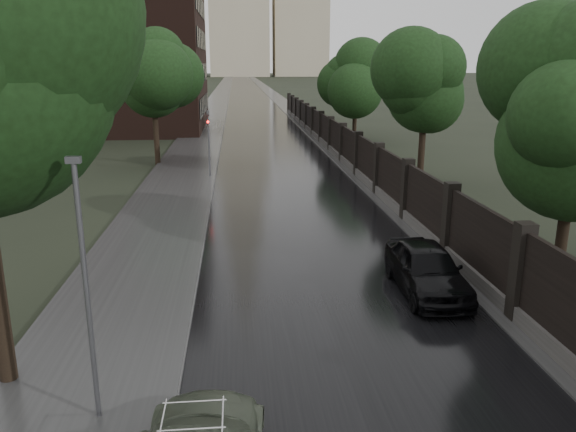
# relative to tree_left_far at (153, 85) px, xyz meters

# --- Properties ---
(road) EXTENTS (8.00, 420.00, 0.02)m
(road) POSITION_rel_tree_left_far_xyz_m (8.00, 160.00, -5.23)
(road) COLOR black
(road) RESTS_ON ground
(sidewalk_left) EXTENTS (4.00, 420.00, 0.16)m
(sidewalk_left) POSITION_rel_tree_left_far_xyz_m (2.00, 160.00, -5.16)
(sidewalk_left) COLOR #2D2D2D
(sidewalk_left) RESTS_ON ground
(verge_right) EXTENTS (3.00, 420.00, 0.08)m
(verge_right) POSITION_rel_tree_left_far_xyz_m (13.50, 160.00, -5.20)
(verge_right) COLOR #2D2D2D
(verge_right) RESTS_ON ground
(fence_right) EXTENTS (0.45, 75.72, 2.70)m
(fence_right) POSITION_rel_tree_left_far_xyz_m (12.60, 2.01, -4.23)
(fence_right) COLOR #383533
(fence_right) RESTS_ON ground
(tree_left_far) EXTENTS (4.25, 4.25, 7.39)m
(tree_left_far) POSITION_rel_tree_left_far_xyz_m (0.00, 0.00, 0.00)
(tree_left_far) COLOR black
(tree_left_far) RESTS_ON ground
(tree_right_b) EXTENTS (4.08, 4.08, 7.01)m
(tree_right_b) POSITION_rel_tree_left_far_xyz_m (15.50, -8.00, -0.29)
(tree_right_b) COLOR black
(tree_right_b) RESTS_ON ground
(tree_right_c) EXTENTS (4.08, 4.08, 7.01)m
(tree_right_c) POSITION_rel_tree_left_far_xyz_m (15.50, 10.00, -0.29)
(tree_right_c) COLOR black
(tree_right_c) RESTS_ON ground
(lamp_post) EXTENTS (0.25, 0.12, 5.11)m
(lamp_post) POSITION_rel_tree_left_far_xyz_m (2.60, -28.50, -2.57)
(lamp_post) COLOR #59595E
(lamp_post) RESTS_ON ground
(traffic_light) EXTENTS (0.16, 0.32, 4.00)m
(traffic_light) POSITION_rel_tree_left_far_xyz_m (3.70, -5.01, -2.84)
(traffic_light) COLOR #59595E
(traffic_light) RESTS_ON ground
(brick_building) EXTENTS (24.00, 18.00, 20.00)m
(brick_building) POSITION_rel_tree_left_far_xyz_m (-10.00, 22.00, 4.76)
(brick_building) COLOR black
(brick_building) RESTS_ON ground
(car_right_near) EXTENTS (1.78, 4.37, 1.49)m
(car_right_near) POSITION_rel_tree_left_far_xyz_m (10.83, -22.90, -4.50)
(car_right_near) COLOR black
(car_right_near) RESTS_ON ground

